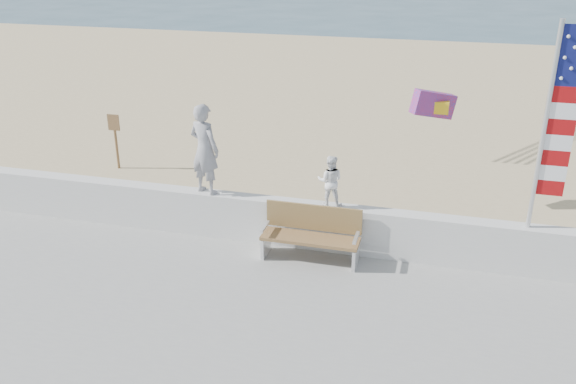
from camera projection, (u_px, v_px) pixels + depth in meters
The scene contains 9 objects.
ground at pixel (249, 305), 10.25m from camera, with size 220.00×220.00×0.00m, color #2D4B5B.
sand at pixel (344, 142), 18.24m from camera, with size 90.00×40.00×0.08m, color tan.
seawall at pixel (281, 221), 11.78m from camera, with size 30.00×0.35×0.90m, color silver.
adult at pixel (205, 149), 11.63m from camera, with size 0.65×0.43×1.78m, color gray.
child at pixel (330, 181), 11.19m from camera, with size 0.48×0.37×0.98m, color white.
bench at pixel (311, 233), 11.19m from camera, with size 1.80×0.57×1.00m.
flag at pixel (554, 121), 9.77m from camera, with size 0.50×0.08×3.50m.
parafoil_kite at pixel (434, 105), 13.03m from camera, with size 1.00×0.79×0.70m.
sign at pixel (115, 137), 15.72m from camera, with size 0.32×0.07×1.46m.
Camera 1 is at (2.91, -8.24, 5.73)m, focal length 38.00 mm.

